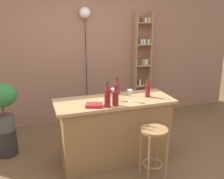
{
  "coord_description": "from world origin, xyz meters",
  "views": [
    {
      "loc": [
        -1.1,
        -2.89,
        2.06
      ],
      "look_at": [
        0.05,
        0.55,
        0.98
      ],
      "focal_mm": 41.79,
      "sensor_mm": 36.0,
      "label": 1
    }
  ],
  "objects": [
    {
      "name": "spice_shelf",
      "position": [
        1.1,
        1.79,
        1.02
      ],
      "size": [
        0.34,
        0.18,
        2.08
      ],
      "color": "tan",
      "rests_on": "ground"
    },
    {
      "name": "bar_stool",
      "position": [
        0.31,
        -0.31,
        0.52
      ],
      "size": [
        0.33,
        0.33,
        0.7
      ],
      "color": "#997047",
      "rests_on": "ground"
    },
    {
      "name": "kitchen_counter",
      "position": [
        0.0,
        0.3,
        0.46
      ],
      "size": [
        1.63,
        0.64,
        0.91
      ],
      "color": "olive",
      "rests_on": "ground"
    },
    {
      "name": "cookbook",
      "position": [
        -0.33,
        0.14,
        0.93
      ],
      "size": [
        0.25,
        0.21,
        0.03
      ],
      "primitive_type": "cube",
      "rotation": [
        0.0,
        0.0,
        -0.33
      ],
      "color": "maroon",
      "rests_on": "kitchen_counter"
    },
    {
      "name": "bottle_soda_blue",
      "position": [
        -0.17,
        0.06,
        1.03
      ],
      "size": [
        0.08,
        0.08,
        0.33
      ],
      "color": "maroon",
      "rests_on": "kitchen_counter"
    },
    {
      "name": "ground",
      "position": [
        0.0,
        0.0,
        0.0
      ],
      "size": [
        12.0,
        12.0,
        0.0
      ],
      "primitive_type": "plane",
      "color": "brown"
    },
    {
      "name": "back_wall",
      "position": [
        0.0,
        1.95,
        1.4
      ],
      "size": [
        6.4,
        0.1,
        2.8
      ],
      "primitive_type": "cube",
      "color": "#9E6B51",
      "rests_on": "ground"
    },
    {
      "name": "potted_plant",
      "position": [
        -1.48,
        0.92,
        0.83
      ],
      "size": [
        0.43,
        0.39,
        0.7
      ],
      "color": "#514C47",
      "rests_on": "plant_stool"
    },
    {
      "name": "wine_glass_center",
      "position": [
        -0.01,
        0.3,
        1.03
      ],
      "size": [
        0.07,
        0.07,
        0.16
      ],
      "color": "silver",
      "rests_on": "kitchen_counter"
    },
    {
      "name": "bottle_olive_oil",
      "position": [
        0.12,
        0.54,
        1.0
      ],
      "size": [
        0.07,
        0.07,
        0.24
      ],
      "color": "maroon",
      "rests_on": "kitchen_counter"
    },
    {
      "name": "wine_glass_left",
      "position": [
        0.18,
        0.17,
        1.03
      ],
      "size": [
        0.07,
        0.07,
        0.16
      ],
      "color": "silver",
      "rests_on": "kitchen_counter"
    },
    {
      "name": "bottle_vinegar",
      "position": [
        0.49,
        0.28,
        1.01
      ],
      "size": [
        0.07,
        0.07,
        0.27
      ],
      "color": "maroon",
      "rests_on": "kitchen_counter"
    },
    {
      "name": "pendant_globe_light",
      "position": [
        -0.03,
        1.84,
        2.02
      ],
      "size": [
        0.2,
        0.2,
        2.15
      ],
      "color": "black",
      "rests_on": "ground"
    },
    {
      "name": "bottle_wine_red",
      "position": [
        -0.06,
        0.08,
        1.01
      ],
      "size": [
        0.08,
        0.08,
        0.27
      ],
      "color": "maroon",
      "rests_on": "kitchen_counter"
    },
    {
      "name": "plant_stool",
      "position": [
        -1.48,
        0.92,
        0.2
      ],
      "size": [
        0.29,
        0.29,
        0.41
      ],
      "primitive_type": "cylinder",
      "color": "#2D2823",
      "rests_on": "ground"
    }
  ]
}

